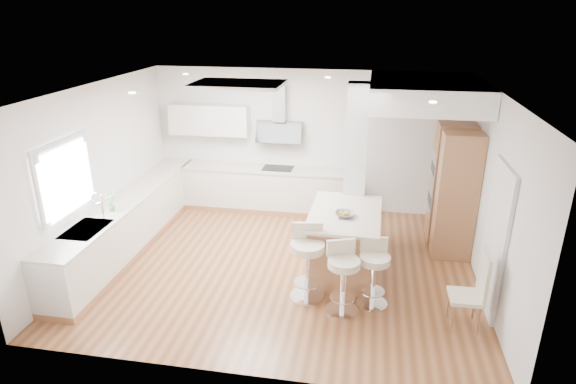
% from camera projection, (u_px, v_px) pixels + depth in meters
% --- Properties ---
extents(ground, '(6.00, 6.00, 0.00)m').
position_uv_depth(ground, '(283.00, 265.00, 7.74)').
color(ground, brown).
rests_on(ground, ground).
extents(ceiling, '(6.00, 5.00, 0.02)m').
position_uv_depth(ceiling, '(283.00, 265.00, 7.74)').
color(ceiling, white).
rests_on(ceiling, ground).
extents(wall_back, '(6.00, 0.04, 2.80)m').
position_uv_depth(wall_back, '(305.00, 141.00, 9.53)').
color(wall_back, silver).
rests_on(wall_back, ground).
extents(wall_left, '(0.04, 5.00, 2.80)m').
position_uv_depth(wall_left, '(99.00, 173.00, 7.72)').
color(wall_left, silver).
rests_on(wall_left, ground).
extents(wall_right, '(0.04, 5.00, 2.80)m').
position_uv_depth(wall_right, '(492.00, 196.00, 6.75)').
color(wall_right, silver).
rests_on(wall_right, ground).
extents(skylight, '(4.10, 2.10, 0.06)m').
position_uv_depth(skylight, '(239.00, 84.00, 7.42)').
color(skylight, silver).
rests_on(skylight, ground).
extents(window_left, '(0.06, 1.28, 1.07)m').
position_uv_depth(window_left, '(65.00, 174.00, 6.78)').
color(window_left, white).
rests_on(window_left, ground).
extents(doorway_right, '(0.05, 1.00, 2.10)m').
position_uv_depth(doorway_right, '(495.00, 241.00, 6.35)').
color(doorway_right, '#3F3831').
rests_on(doorway_right, ground).
extents(counter_left, '(0.63, 4.50, 1.35)m').
position_uv_depth(counter_left, '(130.00, 222.00, 8.22)').
color(counter_left, '#A46F46').
rests_on(counter_left, ground).
extents(counter_back, '(3.62, 0.63, 2.50)m').
position_uv_depth(counter_back, '(258.00, 177.00, 9.68)').
color(counter_back, '#A46F46').
rests_on(counter_back, ground).
extents(pillar, '(0.35, 0.35, 2.80)m').
position_uv_depth(pillar, '(355.00, 168.00, 7.94)').
color(pillar, silver).
rests_on(pillar, ground).
extents(soffit, '(1.78, 2.20, 0.40)m').
position_uv_depth(soffit, '(426.00, 92.00, 7.75)').
color(soffit, white).
rests_on(soffit, ground).
extents(oven_column, '(0.63, 1.21, 2.10)m').
position_uv_depth(oven_column, '(452.00, 188.00, 8.06)').
color(oven_column, '#A46F46').
rests_on(oven_column, ground).
extents(peninsula, '(1.11, 1.64, 1.06)m').
position_uv_depth(peninsula, '(344.00, 241.00, 7.46)').
color(peninsula, '#A46F46').
rests_on(peninsula, ground).
extents(bar_stool_a, '(0.56, 0.56, 1.10)m').
position_uv_depth(bar_stool_a, '(307.00, 259.00, 6.69)').
color(bar_stool_a, white).
rests_on(bar_stool_a, ground).
extents(bar_stool_b, '(0.58, 0.58, 1.01)m').
position_uv_depth(bar_stool_b, '(343.00, 274.00, 6.40)').
color(bar_stool_b, white).
rests_on(bar_stool_b, ground).
extents(bar_stool_c, '(0.49, 0.49, 0.97)m').
position_uv_depth(bar_stool_c, '(374.00, 270.00, 6.55)').
color(bar_stool_c, white).
rests_on(bar_stool_c, ground).
extents(dining_chair, '(0.42, 0.42, 1.06)m').
position_uv_depth(dining_chair, '(475.00, 288.00, 6.08)').
color(dining_chair, beige).
rests_on(dining_chair, ground).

